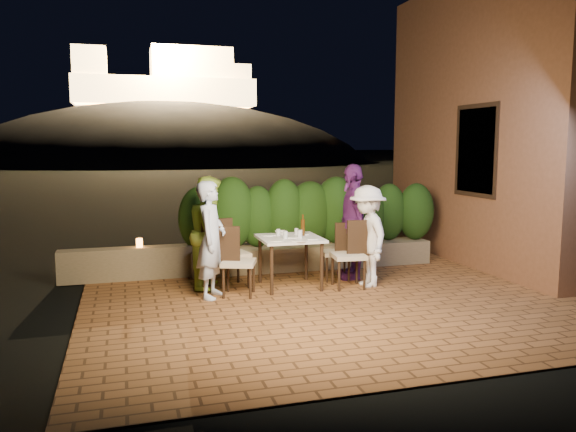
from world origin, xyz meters
name	(u,v)px	position (x,y,z in m)	size (l,w,h in m)	color
ground	(355,306)	(0.00, 0.00, -0.02)	(400.00, 400.00, 0.00)	black
terrace_floor	(341,300)	(0.00, 0.50, -0.07)	(7.00, 6.00, 0.15)	brown
building_wall	(500,122)	(3.60, 2.00, 2.50)	(1.60, 5.00, 5.00)	brown
window_pane	(477,151)	(2.82, 1.50, 2.00)	(0.08, 1.00, 1.40)	black
window_frame	(477,151)	(2.81, 1.50, 2.00)	(0.06, 1.15, 1.55)	black
planter	(313,256)	(0.20, 2.30, 0.20)	(4.20, 0.55, 0.40)	#7D6E4F
hedge	(313,213)	(0.20, 2.30, 0.95)	(4.00, 0.70, 1.10)	#1A390F
parapet	(132,263)	(-2.80, 2.30, 0.25)	(2.20, 0.30, 0.50)	#7D6E4F
hill	(168,197)	(2.00, 60.00, -4.00)	(52.00, 40.00, 22.00)	black
fortress	(165,70)	(2.00, 60.00, 10.50)	(26.00, 8.00, 8.00)	#FFCC7A
dining_table	(290,262)	(-0.56, 1.13, 0.38)	(0.89, 0.89, 0.75)	white
plate_nw	(276,240)	(-0.84, 0.88, 0.76)	(0.20, 0.20, 0.01)	white
plate_sw	(269,235)	(-0.82, 1.39, 0.76)	(0.24, 0.24, 0.01)	white
plate_ne	(311,238)	(-0.31, 0.89, 0.76)	(0.22, 0.22, 0.01)	white
plate_se	(302,234)	(-0.30, 1.34, 0.76)	(0.23, 0.23, 0.01)	white
plate_centre	(292,237)	(-0.53, 1.10, 0.76)	(0.22, 0.22, 0.01)	white
plate_front	(300,240)	(-0.52, 0.78, 0.76)	(0.25, 0.25, 0.01)	white
glass_nw	(285,235)	(-0.66, 1.02, 0.81)	(0.06, 0.06, 0.11)	silver
glass_sw	(278,232)	(-0.69, 1.31, 0.80)	(0.06, 0.06, 0.10)	silver
glass_ne	(300,234)	(-0.45, 1.00, 0.81)	(0.07, 0.07, 0.12)	silver
glass_se	(296,231)	(-0.40, 1.32, 0.80)	(0.06, 0.06, 0.10)	silver
beer_bottle	(303,225)	(-0.34, 1.22, 0.91)	(0.06, 0.06, 0.32)	#43260B
bowl	(281,232)	(-0.61, 1.46, 0.77)	(0.18, 0.18, 0.04)	white
chair_left_front	(239,261)	(-1.38, 0.89, 0.49)	(0.45, 0.45, 0.98)	black
chair_left_back	(231,253)	(-1.40, 1.38, 0.52)	(0.48, 0.48, 1.03)	black
chair_right_front	(348,254)	(0.26, 0.86, 0.50)	(0.46, 0.46, 1.00)	black
chair_right_back	(336,251)	(0.26, 1.36, 0.45)	(0.42, 0.42, 0.90)	black
diner_blue	(211,240)	(-1.75, 0.89, 0.81)	(0.59, 0.39, 1.61)	#C6DCFE
diner_green	(211,232)	(-1.68, 1.45, 0.82)	(0.80, 0.62, 1.65)	#B5E046
diner_white	(367,236)	(0.56, 0.87, 0.75)	(0.97, 0.56, 1.51)	white
diner_purple	(353,221)	(0.55, 1.42, 0.90)	(1.06, 0.44, 1.81)	#60236B
parapet_lamp	(139,243)	(-2.68, 2.30, 0.57)	(0.10, 0.10, 0.14)	orange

